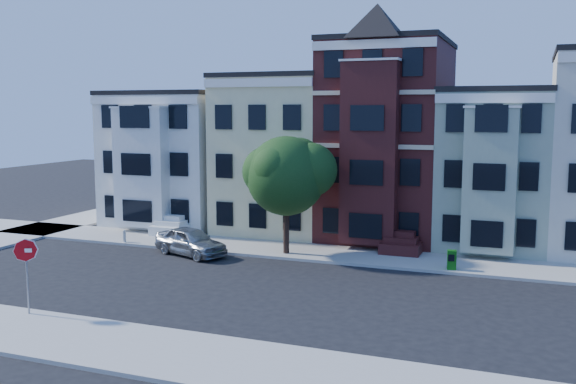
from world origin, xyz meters
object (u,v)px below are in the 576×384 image
at_px(fire_hydrant, 124,237).
at_px(street_tree, 286,181).
at_px(newspaper_box, 452,260).
at_px(stop_sign, 27,272).
at_px(parked_car, 191,241).

bearing_deg(fire_hydrant, street_tree, 3.96).
distance_m(newspaper_box, stop_sign, 19.60).
distance_m(parked_car, stop_sign, 11.77).
height_order(newspaper_box, stop_sign, stop_sign).
relative_size(parked_car, fire_hydrant, 7.72).
height_order(street_tree, newspaper_box, street_tree).
height_order(parked_car, newspaper_box, parked_car).
bearing_deg(fire_hydrant, parked_car, -12.05).
relative_size(parked_car, stop_sign, 1.37).
xyz_separation_m(newspaper_box, stop_sign, (-14.57, -13.05, 1.20)).
bearing_deg(parked_car, newspaper_box, -64.25).
bearing_deg(newspaper_box, stop_sign, -148.03).
relative_size(newspaper_box, stop_sign, 0.29).
distance_m(parked_car, fire_hydrant, 5.28).
bearing_deg(street_tree, newspaper_box, -2.96).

